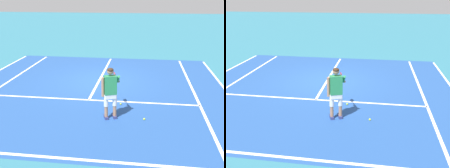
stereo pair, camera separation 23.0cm
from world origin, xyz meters
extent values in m
plane|color=teal|center=(0.00, 0.00, 0.00)|extent=(80.00, 80.00, 0.00)
cube|color=#234C93|center=(0.00, -0.91, 0.00)|extent=(10.98, 10.46, 0.00)
cube|color=white|center=(0.00, -5.95, 0.00)|extent=(10.98, 0.10, 0.01)
cube|color=white|center=(0.00, -2.28, 0.00)|extent=(8.23, 0.10, 0.01)
cube|color=white|center=(0.00, 0.92, 0.00)|extent=(0.10, 6.40, 0.01)
cube|color=white|center=(-4.12, -0.91, 0.00)|extent=(0.10, 10.06, 0.01)
cube|color=white|center=(4.12, -0.91, 0.00)|extent=(0.10, 10.06, 0.01)
cube|color=navy|center=(0.87, -3.68, 0.04)|extent=(0.20, 0.30, 0.09)
cube|color=navy|center=(1.14, -3.59, 0.04)|extent=(0.20, 0.30, 0.09)
cylinder|color=#A37556|center=(0.89, -3.72, 0.27)|extent=(0.11, 0.11, 0.36)
cylinder|color=silver|center=(0.89, -3.72, 0.66)|extent=(0.14, 0.14, 0.41)
cylinder|color=#A37556|center=(1.15, -3.63, 0.27)|extent=(0.11, 0.11, 0.36)
cylinder|color=silver|center=(1.15, -3.63, 0.66)|extent=(0.14, 0.14, 0.41)
cube|color=silver|center=(1.02, -3.68, 0.82)|extent=(0.39, 0.30, 0.20)
cube|color=#28844C|center=(1.02, -3.68, 1.16)|extent=(0.43, 0.33, 0.60)
cylinder|color=#A37556|center=(0.79, -3.75, 1.11)|extent=(0.09, 0.09, 0.62)
cylinder|color=#28844C|center=(1.24, -3.50, 1.31)|extent=(0.17, 0.28, 0.29)
cylinder|color=#A37556|center=(1.21, -3.29, 1.17)|extent=(0.17, 0.30, 0.14)
sphere|color=#A37556|center=(1.02, -3.67, 1.60)|extent=(0.21, 0.21, 0.21)
ellipsoid|color=#382314|center=(1.02, -3.68, 1.66)|extent=(0.25, 0.25, 0.12)
cylinder|color=#232326|center=(1.15, -3.08, 1.14)|extent=(0.10, 0.20, 0.03)
cylinder|color=red|center=(1.10, -2.94, 1.14)|extent=(0.06, 0.10, 0.02)
torus|color=red|center=(1.04, -2.76, 1.14)|extent=(0.12, 0.29, 0.30)
cylinder|color=silver|center=(1.04, -2.76, 1.14)|extent=(0.09, 0.24, 0.25)
sphere|color=#CCE02D|center=(2.11, -3.65, 0.03)|extent=(0.07, 0.07, 0.07)
sphere|color=#CCE02D|center=(1.25, -2.57, 0.03)|extent=(0.07, 0.07, 0.07)
camera|label=1|loc=(2.02, -11.13, 3.90)|focal=41.27mm
camera|label=2|loc=(2.25, -11.09, 3.90)|focal=41.27mm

